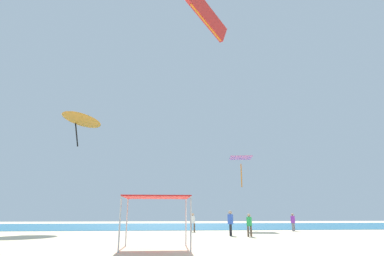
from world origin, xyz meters
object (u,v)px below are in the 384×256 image
(person_rightmost, at_px, (193,221))
(kite_parafoil_red, at_px, (207,15))
(kite_delta_orange, at_px, (83,117))
(canopy_tent, at_px, (157,199))
(person_near_tent, at_px, (249,223))
(person_leftmost, at_px, (230,221))
(person_central, at_px, (293,221))
(kite_diamond_pink, at_px, (241,159))

(person_rightmost, distance_m, kite_parafoil_red, 21.10)
(kite_delta_orange, bearing_deg, kite_parafoil_red, 30.66)
(canopy_tent, bearing_deg, person_near_tent, 48.42)
(person_leftmost, height_order, person_central, person_leftmost)
(kite_diamond_pink, xyz_separation_m, kite_delta_orange, (-18.59, 0.21, 4.74))
(person_near_tent, distance_m, kite_delta_orange, 23.15)
(person_rightmost, bearing_deg, person_leftmost, 107.01)
(canopy_tent, relative_size, person_central, 1.92)
(person_leftmost, xyz_separation_m, kite_parafoil_red, (-1.11, 3.48, 20.87))
(canopy_tent, xyz_separation_m, kite_parafoil_red, (4.50, 12.35, 19.62))
(person_central, height_order, kite_parafoil_red, kite_parafoil_red)
(person_central, xyz_separation_m, kite_delta_orange, (-22.21, 5.27, 11.56))
(kite_parafoil_red, relative_size, kite_delta_orange, 0.85)
(person_central, bearing_deg, person_rightmost, 143.48)
(person_central, relative_size, kite_parafoil_red, 0.32)
(person_rightmost, bearing_deg, kite_diamond_pink, -146.80)
(person_leftmost, bearing_deg, kite_delta_orange, 72.10)
(person_near_tent, xyz_separation_m, kite_delta_orange, (-15.98, 12.12, 11.58))
(canopy_tent, relative_size, kite_delta_orange, 0.52)
(canopy_tent, distance_m, kite_delta_orange, 24.05)
(kite_parafoil_red, bearing_deg, person_rightmost, 80.77)
(kite_parafoil_red, height_order, kite_delta_orange, kite_parafoil_red)
(kite_parafoil_red, xyz_separation_m, kite_delta_orange, (-13.72, 7.38, -9.42))
(person_rightmost, xyz_separation_m, kite_delta_orange, (-12.41, 5.46, 11.55))
(person_leftmost, bearing_deg, person_central, -34.52)
(person_near_tent, height_order, kite_delta_orange, kite_delta_orange)
(person_near_tent, relative_size, kite_diamond_pink, 0.48)
(person_central, height_order, kite_delta_orange, kite_delta_orange)
(person_central, xyz_separation_m, person_rightmost, (-9.80, -0.19, 0.01))
(person_near_tent, height_order, person_rightmost, person_rightmost)
(person_leftmost, relative_size, person_rightmost, 1.10)
(person_rightmost, xyz_separation_m, kite_diamond_pink, (6.18, 5.24, 6.81))
(canopy_tent, height_order, person_rightmost, canopy_tent)
(canopy_tent, distance_m, kite_diamond_pink, 22.33)
(person_near_tent, bearing_deg, person_rightmost, 88.93)
(person_leftmost, height_order, kite_diamond_pink, kite_diamond_pink)
(person_near_tent, relative_size, kite_parafoil_red, 0.31)
(person_leftmost, xyz_separation_m, person_central, (7.38, 5.59, -0.11))
(person_near_tent, bearing_deg, person_leftmost, 103.23)
(person_central, bearing_deg, kite_delta_orange, 129.04)
(person_leftmost, height_order, person_rightmost, person_leftmost)
(person_near_tent, distance_m, kite_diamond_pink, 13.97)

